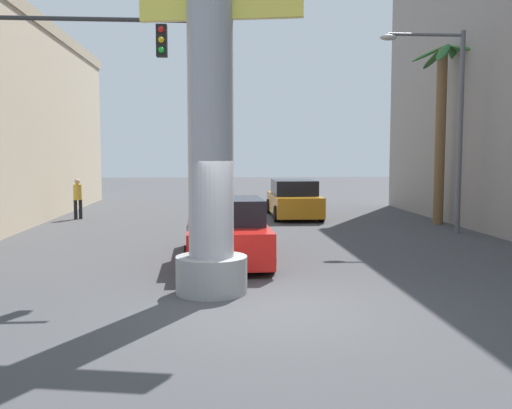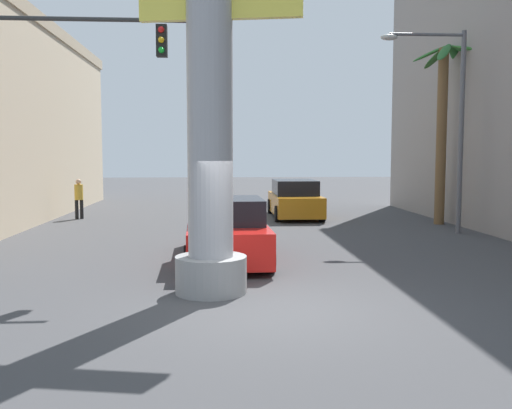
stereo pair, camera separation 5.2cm
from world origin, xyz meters
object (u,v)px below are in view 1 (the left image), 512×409
at_px(car_lead, 226,232).
at_px(car_far, 294,200).
at_px(street_lamp, 447,110).
at_px(pedestrian_far_left, 78,196).
at_px(neon_sign_pole, 210,36).
at_px(traffic_light_mast, 21,87).
at_px(palm_tree_mid_right, 443,114).

xyz_separation_m(car_lead, car_far, (3.01, 9.45, 0.03)).
relative_size(street_lamp, pedestrian_far_left, 4.06).
bearing_deg(neon_sign_pole, pedestrian_far_left, 113.17).
bearing_deg(neon_sign_pole, car_far, 75.40).
xyz_separation_m(street_lamp, car_lead, (-7.31, -4.24, -3.37)).
bearing_deg(street_lamp, pedestrian_far_left, 158.45).
relative_size(neon_sign_pole, traffic_light_mast, 1.79).
distance_m(neon_sign_pole, pedestrian_far_left, 14.46).
distance_m(neon_sign_pole, car_far, 13.87).
distance_m(car_lead, car_far, 9.92).
distance_m(neon_sign_pole, traffic_light_mast, 4.90).
height_order(neon_sign_pole, street_lamp, neon_sign_pole).
xyz_separation_m(traffic_light_mast, car_lead, (4.52, 0.95, -3.39)).
bearing_deg(pedestrian_far_left, car_far, 0.17).
height_order(neon_sign_pole, pedestrian_far_left, neon_sign_pole).
height_order(street_lamp, car_lead, street_lamp).
bearing_deg(traffic_light_mast, car_lead, 11.90).
distance_m(neon_sign_pole, car_lead, 5.32).
height_order(neon_sign_pole, car_far, neon_sign_pole).
xyz_separation_m(traffic_light_mast, pedestrian_far_left, (-1.30, 10.37, -3.15)).
xyz_separation_m(street_lamp, traffic_light_mast, (-11.82, -5.19, 0.02)).
distance_m(traffic_light_mast, car_far, 13.27).
relative_size(traffic_light_mast, car_lead, 1.18).
bearing_deg(pedestrian_far_left, palm_tree_mid_right, -11.76).
height_order(street_lamp, traffic_light_mast, street_lamp).
xyz_separation_m(street_lamp, pedestrian_far_left, (-13.12, 5.18, -3.13)).
bearing_deg(car_lead, palm_tree_mid_right, 38.81).
distance_m(street_lamp, traffic_light_mast, 12.91).
bearing_deg(neon_sign_pole, traffic_light_mast, 149.75).
bearing_deg(pedestrian_far_left, neon_sign_pole, -66.83).
height_order(traffic_light_mast, car_far, traffic_light_mast).
distance_m(street_lamp, palm_tree_mid_right, 2.42).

